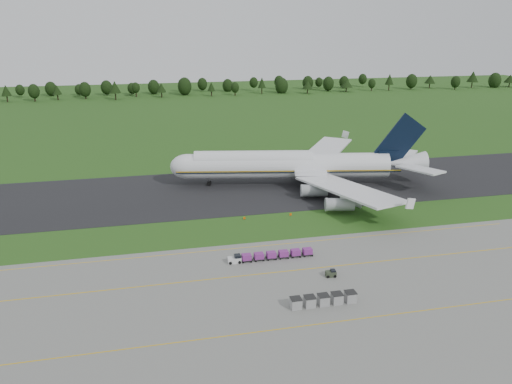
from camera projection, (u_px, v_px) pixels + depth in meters
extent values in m
plane|color=#224A16|center=(241.00, 229.00, 114.02)|extent=(600.00, 600.00, 0.00)
cube|color=slate|center=(279.00, 308.00, 82.57)|extent=(300.00, 52.00, 0.06)
cube|color=black|center=(222.00, 191.00, 139.90)|extent=(300.00, 40.00, 0.08)
cube|color=#CC9E0C|center=(263.00, 274.00, 93.66)|extent=(300.00, 0.25, 0.01)
cube|color=#CC9E0C|center=(289.00, 328.00, 77.01)|extent=(300.00, 0.20, 0.01)
cube|color=#CC9E0C|center=(250.00, 247.00, 104.75)|extent=(120.00, 0.20, 0.01)
cylinder|color=black|center=(7.00, 99.00, 296.53)|extent=(0.70, 0.70, 3.61)
cone|color=black|center=(6.00, 90.00, 294.92)|extent=(5.83, 5.83, 6.41)
cylinder|color=black|center=(35.00, 98.00, 298.47)|extent=(0.70, 0.70, 3.97)
sphere|color=black|center=(34.00, 91.00, 297.16)|extent=(6.63, 6.63, 6.63)
cylinder|color=black|center=(58.00, 97.00, 304.66)|extent=(0.70, 0.70, 3.28)
cone|color=black|center=(57.00, 90.00, 303.19)|extent=(5.45, 5.45, 5.83)
cylinder|color=black|center=(86.00, 96.00, 308.82)|extent=(0.70, 0.70, 3.80)
sphere|color=black|center=(85.00, 89.00, 307.56)|extent=(7.08, 7.08, 7.08)
cylinder|color=black|center=(116.00, 96.00, 304.83)|extent=(0.70, 0.70, 4.13)
cone|color=black|center=(115.00, 87.00, 302.98)|extent=(6.94, 6.94, 7.34)
cylinder|color=black|center=(136.00, 94.00, 317.21)|extent=(0.70, 0.70, 3.77)
sphere|color=black|center=(136.00, 88.00, 315.97)|extent=(5.17, 5.17, 5.17)
cylinder|color=black|center=(162.00, 95.00, 314.96)|extent=(0.70, 0.70, 3.24)
cone|color=black|center=(161.00, 88.00, 313.51)|extent=(6.02, 6.02, 5.76)
cylinder|color=black|center=(185.00, 92.00, 325.40)|extent=(0.70, 0.70, 3.64)
sphere|color=black|center=(185.00, 86.00, 324.19)|extent=(8.88, 8.88, 8.88)
cylinder|color=black|center=(212.00, 94.00, 319.93)|extent=(0.70, 0.70, 3.26)
cone|color=black|center=(211.00, 86.00, 318.48)|extent=(5.07, 5.07, 5.79)
cylinder|color=black|center=(235.00, 93.00, 323.28)|extent=(0.70, 0.70, 3.38)
sphere|color=black|center=(235.00, 87.00, 322.16)|extent=(5.30, 5.30, 5.30)
cylinder|color=black|center=(262.00, 91.00, 331.01)|extent=(0.70, 0.70, 3.87)
cone|color=black|center=(262.00, 83.00, 329.28)|extent=(5.28, 5.28, 6.88)
cylinder|color=black|center=(282.00, 91.00, 334.38)|extent=(0.70, 0.70, 3.04)
sphere|color=black|center=(282.00, 86.00, 333.38)|extent=(8.56, 8.56, 8.56)
cylinder|color=black|center=(307.00, 91.00, 332.04)|extent=(0.70, 0.70, 3.04)
cone|color=black|center=(308.00, 85.00, 330.69)|extent=(7.00, 7.00, 5.41)
cylinder|color=black|center=(328.00, 89.00, 343.69)|extent=(0.70, 0.70, 3.36)
sphere|color=black|center=(328.00, 84.00, 342.58)|extent=(7.54, 7.54, 7.54)
cylinder|color=black|center=(346.00, 89.00, 340.62)|extent=(0.70, 0.70, 3.07)
cone|color=black|center=(347.00, 83.00, 339.25)|extent=(8.39, 8.39, 5.46)
cylinder|color=black|center=(371.00, 88.00, 345.04)|extent=(0.70, 0.70, 3.33)
sphere|color=black|center=(372.00, 83.00, 343.94)|extent=(5.07, 5.07, 5.07)
cylinder|color=black|center=(389.00, 87.00, 347.15)|extent=(0.70, 0.70, 4.09)
cone|color=black|center=(390.00, 79.00, 345.32)|extent=(5.93, 5.93, 7.28)
cylinder|color=black|center=(411.00, 87.00, 352.81)|extent=(0.70, 0.70, 3.78)
sphere|color=black|center=(412.00, 81.00, 351.56)|extent=(7.69, 7.69, 7.69)
cylinder|color=black|center=(429.00, 86.00, 360.48)|extent=(0.70, 0.70, 3.32)
cone|color=black|center=(430.00, 79.00, 359.00)|extent=(7.74, 7.74, 5.90)
cylinder|color=black|center=(455.00, 87.00, 353.10)|extent=(0.70, 0.70, 3.43)
sphere|color=black|center=(456.00, 82.00, 351.96)|extent=(6.47, 6.47, 6.47)
cylinder|color=black|center=(472.00, 85.00, 361.05)|extent=(0.70, 0.70, 4.26)
cone|color=black|center=(473.00, 77.00, 359.15)|extent=(7.98, 7.98, 7.57)
cylinder|color=black|center=(494.00, 85.00, 363.38)|extent=(0.70, 0.70, 3.22)
sphere|color=black|center=(495.00, 81.00, 362.32)|extent=(8.78, 8.78, 8.78)
cylinder|color=black|center=(509.00, 85.00, 366.27)|extent=(0.70, 0.70, 3.19)
cone|color=black|center=(510.00, 79.00, 364.85)|extent=(8.30, 8.30, 5.66)
cylinder|color=silver|center=(288.00, 166.00, 143.43)|extent=(57.96, 17.73, 7.15)
cylinder|color=silver|center=(254.00, 160.00, 142.61)|extent=(34.23, 11.76, 5.58)
sphere|color=silver|center=(188.00, 167.00, 142.62)|extent=(7.15, 7.15, 7.15)
cone|color=silver|center=(406.00, 163.00, 144.25)|extent=(12.00, 8.71, 6.80)
cube|color=gold|center=(289.00, 171.00, 140.22)|extent=(62.50, 11.87, 0.35)
cube|color=silver|center=(347.00, 189.00, 126.14)|extent=(18.50, 35.21, 0.55)
cube|color=silver|center=(324.00, 152.00, 162.06)|extent=(28.16, 33.02, 0.55)
cylinder|color=gray|center=(314.00, 190.00, 132.84)|extent=(7.42, 4.42, 3.18)
cylinder|color=gray|center=(340.00, 204.00, 122.63)|extent=(7.42, 4.42, 3.18)
cylinder|color=gray|center=(303.00, 165.00, 156.54)|extent=(7.42, 4.42, 3.18)
cylinder|color=gray|center=(313.00, 156.00, 167.02)|extent=(7.42, 4.42, 3.18)
cube|color=black|center=(400.00, 141.00, 142.02)|extent=(14.34, 3.23, 15.95)
cube|color=silver|center=(420.00, 169.00, 137.14)|extent=(9.78, 14.02, 0.45)
cube|color=silver|center=(403.00, 156.00, 151.25)|extent=(12.78, 13.20, 0.45)
cylinder|color=slate|center=(209.00, 182.00, 144.29)|extent=(0.36, 0.36, 2.19)
cylinder|color=black|center=(209.00, 183.00, 144.43)|extent=(1.44, 1.12, 1.29)
cylinder|color=slate|center=(310.00, 186.00, 140.88)|extent=(0.36, 0.36, 2.19)
cylinder|color=black|center=(310.00, 187.00, 141.02)|extent=(1.44, 1.12, 1.29)
cylinder|color=slate|center=(306.00, 176.00, 149.34)|extent=(0.36, 0.36, 2.19)
cylinder|color=black|center=(306.00, 178.00, 149.48)|extent=(1.44, 1.12, 1.29)
cube|color=silver|center=(234.00, 260.00, 97.84)|extent=(2.62, 1.41, 1.11)
cylinder|color=black|center=(230.00, 263.00, 97.08)|extent=(0.60, 0.22, 0.60)
cube|color=black|center=(246.00, 260.00, 98.39)|extent=(2.01, 1.51, 0.12)
cube|color=#712574|center=(246.00, 257.00, 98.20)|extent=(1.81, 1.41, 1.11)
cylinder|color=black|center=(243.00, 263.00, 97.63)|extent=(0.34, 0.15, 0.34)
cube|color=black|center=(259.00, 258.00, 98.91)|extent=(2.01, 1.51, 0.12)
cube|color=#712574|center=(259.00, 256.00, 98.71)|extent=(1.81, 1.41, 1.11)
cylinder|color=black|center=(256.00, 261.00, 98.15)|extent=(0.34, 0.15, 0.34)
cube|color=black|center=(271.00, 257.00, 99.42)|extent=(2.01, 1.51, 0.12)
cube|color=#712574|center=(271.00, 255.00, 99.22)|extent=(1.81, 1.41, 1.11)
cylinder|color=black|center=(268.00, 260.00, 98.66)|extent=(0.34, 0.15, 0.34)
cube|color=black|center=(283.00, 256.00, 99.93)|extent=(2.01, 1.51, 0.12)
cube|color=#712574|center=(283.00, 253.00, 99.74)|extent=(1.81, 1.41, 1.11)
cylinder|color=black|center=(280.00, 259.00, 99.17)|extent=(0.34, 0.15, 0.34)
cube|color=black|center=(295.00, 255.00, 100.44)|extent=(2.01, 1.51, 0.12)
cube|color=#712574|center=(296.00, 252.00, 100.25)|extent=(1.81, 1.41, 1.11)
cylinder|color=black|center=(293.00, 258.00, 99.69)|extent=(0.34, 0.15, 0.34)
cube|color=black|center=(307.00, 254.00, 100.96)|extent=(2.01, 1.51, 0.12)
cube|color=#712574|center=(307.00, 251.00, 100.76)|extent=(1.81, 1.41, 1.11)
cylinder|color=black|center=(305.00, 256.00, 100.20)|extent=(0.34, 0.15, 0.34)
cylinder|color=black|center=(234.00, 261.00, 97.92)|extent=(0.60, 0.22, 0.60)
cube|color=#2F3726|center=(331.00, 274.00, 92.50)|extent=(2.00, 1.30, 1.05)
cylinder|color=black|center=(328.00, 277.00, 91.92)|extent=(0.53, 0.19, 0.53)
cylinder|color=black|center=(333.00, 273.00, 93.25)|extent=(0.53, 0.19, 0.53)
cube|color=gray|center=(296.00, 303.00, 82.13)|extent=(1.72, 1.72, 1.72)
cube|color=black|center=(296.00, 299.00, 81.84)|extent=(1.83, 1.83, 0.09)
cube|color=gray|center=(310.00, 302.00, 82.62)|extent=(1.72, 1.72, 1.72)
cube|color=black|center=(310.00, 297.00, 82.33)|extent=(1.83, 1.83, 0.09)
cube|color=gray|center=(323.00, 300.00, 83.11)|extent=(1.72, 1.72, 1.72)
cube|color=black|center=(324.00, 295.00, 82.82)|extent=(1.83, 1.83, 0.09)
cube|color=gray|center=(337.00, 298.00, 83.60)|extent=(1.72, 1.72, 1.72)
cube|color=black|center=(337.00, 294.00, 83.31)|extent=(1.83, 1.83, 0.09)
cube|color=gray|center=(350.00, 297.00, 84.09)|extent=(1.72, 1.72, 1.72)
cube|color=black|center=(351.00, 292.00, 83.80)|extent=(1.83, 1.83, 0.09)
cube|color=#DB5206|center=(244.00, 218.00, 119.64)|extent=(0.50, 0.12, 0.60)
cube|color=black|center=(244.00, 219.00, 119.73)|extent=(0.30, 0.30, 0.04)
cube|color=#DB5206|center=(291.00, 214.00, 121.98)|extent=(0.50, 0.12, 0.60)
cube|color=black|center=(291.00, 215.00, 122.07)|extent=(0.30, 0.30, 0.04)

